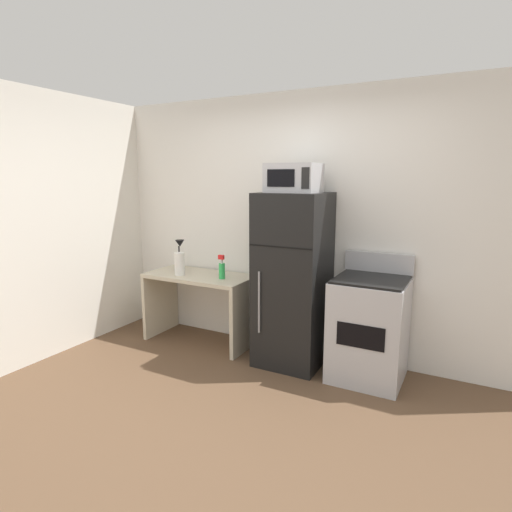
{
  "coord_description": "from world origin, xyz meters",
  "views": [
    {
      "loc": [
        1.53,
        -2.22,
        1.78
      ],
      "look_at": [
        -0.23,
        1.1,
        1.07
      ],
      "focal_mm": 29.25,
      "sensor_mm": 36.0,
      "label": 1
    }
  ],
  "objects": [
    {
      "name": "ground_plane",
      "position": [
        0.0,
        0.0,
        0.0
      ],
      "size": [
        12.0,
        12.0,
        0.0
      ],
      "primitive_type": "plane",
      "color": "brown"
    },
    {
      "name": "wall_back_white",
      "position": [
        0.0,
        1.7,
        1.3
      ],
      "size": [
        5.0,
        0.1,
        2.6
      ],
      "primitive_type": "cube",
      "color": "white",
      "rests_on": "ground"
    },
    {
      "name": "wall_left_brick",
      "position": [
        -2.2,
        0.0,
        1.3
      ],
      "size": [
        0.1,
        4.0,
        2.6
      ],
      "primitive_type": "cube",
      "color": "silver",
      "rests_on": "ground"
    },
    {
      "name": "desk",
      "position": [
        -1.05,
        1.35,
        0.52
      ],
      "size": [
        1.16,
        0.57,
        0.75
      ],
      "color": "beige",
      "rests_on": "ground"
    },
    {
      "name": "desk_lamp",
      "position": [
        -1.33,
        1.38,
        0.99
      ],
      "size": [
        0.14,
        0.12,
        0.35
      ],
      "color": "black",
      "rests_on": "desk"
    },
    {
      "name": "paper_towel_roll",
      "position": [
        -1.23,
        1.23,
        0.87
      ],
      "size": [
        0.11,
        0.11,
        0.24
      ],
      "primitive_type": "cylinder",
      "color": "white",
      "rests_on": "desk"
    },
    {
      "name": "spray_bottle",
      "position": [
        -0.74,
        1.3,
        0.85
      ],
      "size": [
        0.06,
        0.06,
        0.25
      ],
      "color": "green",
      "rests_on": "desk"
    },
    {
      "name": "refrigerator",
      "position": [
        0.04,
        1.33,
        0.82
      ],
      "size": [
        0.61,
        0.63,
        1.64
      ],
      "color": "black",
      "rests_on": "ground"
    },
    {
      "name": "microwave",
      "position": [
        0.04,
        1.31,
        1.77
      ],
      "size": [
        0.46,
        0.35,
        0.26
      ],
      "color": "#B7B7BC",
      "rests_on": "refrigerator"
    },
    {
      "name": "oven_range",
      "position": [
        0.77,
        1.33,
        0.47
      ],
      "size": [
        0.62,
        0.61,
        1.1
      ],
      "color": "#B7B7BC",
      "rests_on": "ground"
    }
  ]
}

